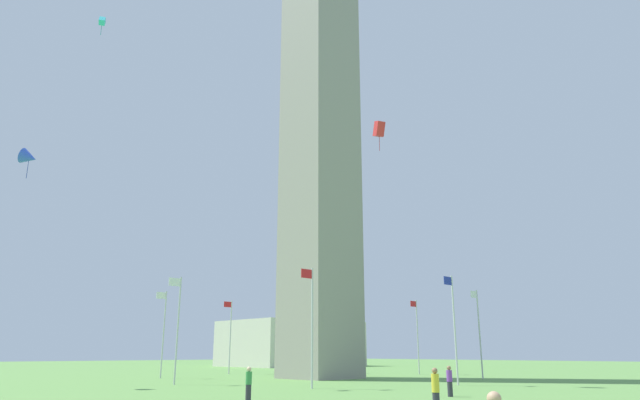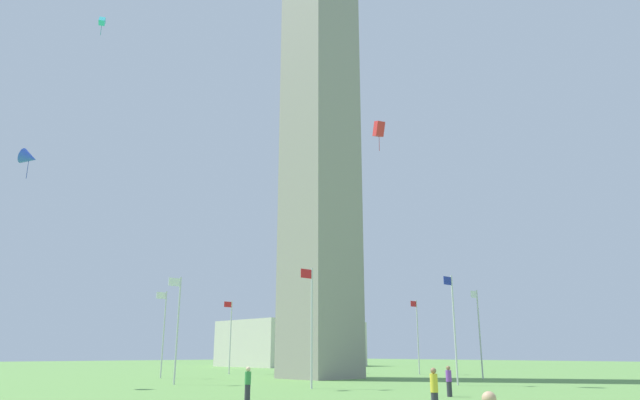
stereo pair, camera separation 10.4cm
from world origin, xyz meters
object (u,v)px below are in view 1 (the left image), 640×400
Objects in this scene: person_green_shirt at (249,384)px; kite_cyan_box at (102,21)px; person_purple_shirt at (450,381)px; flagpole_n at (177,324)px; flagpole_sw at (324,334)px; kite_red_box at (379,129)px; flagpole_e at (454,324)px; person_yellow_shirt at (436,390)px; flagpole_w at (230,333)px; distant_building at (291,344)px; flagpole_se at (479,329)px; kite_blue_delta at (29,158)px; obelisk_monument at (320,106)px; flagpole_ne at (312,321)px; flagpole_nw at (163,330)px; flagpole_s at (417,333)px.

person_green_shirt is 0.91× the size of kite_cyan_box.
flagpole_n is at bearing 57.05° from person_purple_shirt.
flagpole_sw is 3.06× the size of kite_red_box.
flagpole_e reaches higher than person_yellow_shirt.
distant_building is (-29.44, -23.96, -0.64)m from flagpole_w.
kite_blue_delta reaches higher than flagpole_se.
obelisk_monument is at bearing 11.51° from person_yellow_shirt.
flagpole_se is 4.92× the size of person_green_shirt.
kite_blue_delta reaches higher than flagpole_ne.
flagpole_ne is 1.00× the size of flagpole_nw.
kite_cyan_box is (22.57, -3.39, 2.01)m from obelisk_monument.
flagpole_nw is 49.27m from distant_building.
flagpole_e is at bearing -16.76° from person_green_shirt.
flagpole_nw is at bearing 35.24° from distant_building.
person_yellow_shirt is at bearing -96.49° from person_green_shirt.
flagpole_s is (-26.07, -10.80, 0.00)m from flagpole_ne.
person_yellow_shirt is (7.75, 4.64, 0.06)m from person_purple_shirt.
flagpole_ne is 17.75m from kite_red_box.
flagpole_w reaches higher than person_yellow_shirt.
kite_cyan_box is (22.51, 11.88, 25.51)m from flagpole_w.
flagpole_e is at bearing 22.50° from flagpole_se.
kite_blue_delta is (6.24, -21.82, 16.48)m from person_green_shirt.
flagpole_nw is 4.92× the size of person_green_shirt.
obelisk_monument is at bearing 171.46° from kite_cyan_box.
kite_red_box is at bearing 107.57° from flagpole_nw.
person_purple_shirt is 0.62× the size of kite_red_box.
flagpole_se is (-21.59, 0.00, 0.00)m from flagpole_ne.
flagpole_sw is (-0.00, -21.59, 0.00)m from flagpole_se.
flagpole_ne is 30.54m from flagpole_sw.
kite_cyan_box is (2.70, -19.37, 29.19)m from person_green_shirt.
person_purple_shirt is (25.14, 21.37, -3.69)m from flagpole_s.
flagpole_e is 1.00× the size of flagpole_nw.
flagpole_ne and flagpole_se have the same top height.
flagpole_nw reaches higher than distant_building.
flagpole_ne and flagpole_sw have the same top height.
flagpole_ne is 1.00× the size of flagpole_s.
flagpole_se is 42.41m from kite_blue_delta.
flagpole_s is 33.20m from person_purple_shirt.
person_yellow_shirt is 28.28m from kite_red_box.
person_green_shirt reaches higher than person_purple_shirt.
person_purple_shirt is 72.30m from distant_building.
flagpole_e is at bearing 90.00° from flagpole_w.
distant_building is (-47.06, -65.24, 3.00)m from person_yellow_shirt.
obelisk_monument reaches higher than kite_blue_delta.
flagpole_e and flagpole_s have the same top height.
flagpole_n is at bearing 22.50° from flagpole_sw.
flagpole_nw is 4.64× the size of person_yellow_shirt.
kite_red_box is at bearing 71.69° from obelisk_monument.
flagpole_ne is 11.24m from person_purple_shirt.
kite_cyan_box is at bearing 55.16° from person_yellow_shirt.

